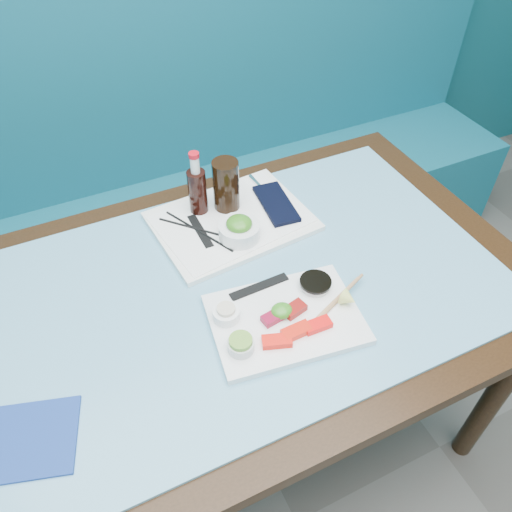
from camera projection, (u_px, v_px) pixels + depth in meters
name	position (u px, v px, depth m)	size (l,w,h in m)	color
booth_bench	(162.00, 207.00, 2.02)	(3.00, 0.56, 1.17)	#10576A
dining_table	(248.00, 307.00, 1.27)	(1.40, 0.90, 0.75)	black
glass_top	(247.00, 284.00, 1.21)	(1.22, 0.76, 0.01)	#60A1C1
sashimi_plate	(285.00, 319.00, 1.12)	(0.33, 0.24, 0.02)	white
salmon_left	(277.00, 341.00, 1.06)	(0.06, 0.03, 0.02)	#FF160A
salmon_mid	(296.00, 331.00, 1.08)	(0.06, 0.03, 0.02)	red
salmon_right	(318.00, 325.00, 1.09)	(0.06, 0.03, 0.01)	#FF0C0A
tuna_left	(273.00, 318.00, 1.10)	(0.05, 0.03, 0.02)	maroon
tuna_right	(294.00, 309.00, 1.12)	(0.05, 0.03, 0.02)	maroon
seaweed_garnish	(282.00, 311.00, 1.11)	(0.05, 0.04, 0.03)	#35831E
ramekin_wasabi	(241.00, 345.00, 1.05)	(0.06, 0.06, 0.02)	silver
wasabi_fill	(241.00, 341.00, 1.03)	(0.05, 0.05, 0.01)	#6AA334
ramekin_ginger	(226.00, 314.00, 1.11)	(0.06, 0.06, 0.03)	white
ginger_fill	(226.00, 309.00, 1.09)	(0.04, 0.04, 0.01)	beige
soy_dish	(315.00, 285.00, 1.17)	(0.07, 0.07, 0.01)	silver
soy_fill	(316.00, 282.00, 1.17)	(0.08, 0.08, 0.01)	black
lemon_wedge	(349.00, 299.00, 1.13)	(0.04, 0.04, 0.03)	#E7F071
chopstick_sleeve	(259.00, 287.00, 1.18)	(0.15, 0.02, 0.00)	black
wooden_chopstick_a	(331.00, 304.00, 1.14)	(0.01, 0.01, 0.22)	tan
wooden_chopstick_b	(335.00, 303.00, 1.14)	(0.01, 0.01, 0.23)	#A5764E
serving_tray	(232.00, 221.00, 1.36)	(0.41, 0.30, 0.02)	white
paper_placemat	(232.00, 219.00, 1.35)	(0.38, 0.27, 0.00)	white
seaweed_bowl	(239.00, 231.00, 1.29)	(0.11, 0.11, 0.04)	white
seaweed_salad	(239.00, 224.00, 1.27)	(0.07, 0.07, 0.03)	#35791C
cola_glass	(226.00, 185.00, 1.34)	(0.07, 0.07, 0.15)	black
navy_pouch	(276.00, 204.00, 1.39)	(0.08, 0.18, 0.01)	black
fork	(258.00, 184.00, 1.46)	(0.01, 0.01, 0.09)	silver
black_chopstick_a	(199.00, 231.00, 1.32)	(0.01, 0.01, 0.24)	black
black_chopstick_b	(202.00, 230.00, 1.32)	(0.01, 0.01, 0.25)	black
tray_sleeve	(200.00, 231.00, 1.32)	(0.02, 0.14, 0.00)	black
cola_bottle_body	(198.00, 194.00, 1.34)	(0.05, 0.05, 0.14)	black
cola_bottle_neck	(195.00, 165.00, 1.27)	(0.02, 0.02, 0.05)	white
cola_bottle_cap	(194.00, 155.00, 1.25)	(0.03, 0.03, 0.01)	red
blue_napkin	(35.00, 439.00, 0.93)	(0.16, 0.16, 0.01)	navy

